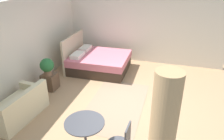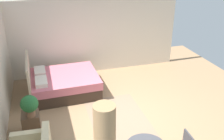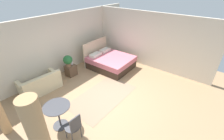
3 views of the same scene
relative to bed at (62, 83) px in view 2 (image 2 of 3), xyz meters
name	(u,v)px [view 2 (image 2 of 3)]	position (x,y,z in m)	size (l,w,h in m)	color
ground_plane	(125,120)	(-1.84, -1.36, -0.33)	(9.32, 8.82, 0.02)	#9E7A56
wall_right	(96,35)	(1.32, -1.36, 0.98)	(0.12, 5.82, 2.59)	beige
area_rug	(120,122)	(-1.93, -1.20, -0.31)	(2.52, 1.42, 0.01)	#93755B
bed	(62,83)	(0.00, 0.00, 0.00)	(1.71, 2.02, 1.20)	#38281E
nightstand	(31,123)	(-1.66, 0.91, -0.07)	(0.42, 0.39, 0.49)	brown
potted_plant	(29,105)	(-1.76, 0.88, 0.47)	(0.39, 0.39, 0.52)	brown
vase	(27,108)	(-1.54, 0.95, 0.27)	(0.11, 0.11, 0.20)	silver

